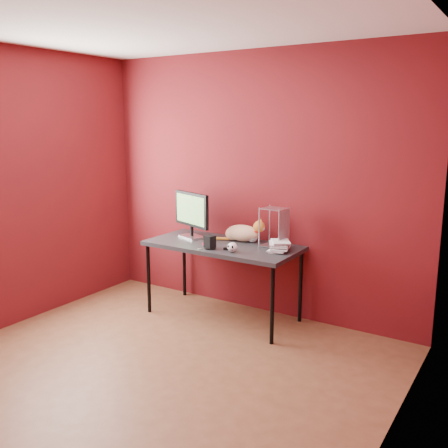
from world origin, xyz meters
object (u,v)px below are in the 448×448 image
Objects in this scene: cat at (243,233)px; speaker at (210,243)px; skull_mug at (232,247)px; monitor at (192,213)px; desk at (223,249)px; book_stack at (272,193)px.

speaker is at bearing -109.38° from cat.
cat is at bearing 103.13° from skull_mug.
monitor is at bearing -169.43° from cat.
monitor is (-0.41, 0.05, 0.31)m from desk.
book_stack is at bearing 39.93° from speaker.
speaker is at bearing -89.22° from desk.
book_stack reaches higher than cat.
monitor is 5.54× the size of skull_mug.
desk is 11.88× the size of speaker.
speaker is (-0.24, -0.01, 0.01)m from skull_mug.
monitor is 1.02× the size of cat.
book_stack is (0.92, -0.02, 0.28)m from monitor.
desk is 2.89× the size of monitor.
speaker is at bearing -153.24° from book_stack.
book_stack reaches higher than skull_mug.
desk is 16.04× the size of skull_mug.
book_stack is (0.40, -0.17, 0.45)m from cat.
desk is at bearing -124.73° from cat.
cat reaches higher than skull_mug.
cat is 0.63m from book_stack.
cat is at bearing 60.18° from desk.
desk is at bearing 12.19° from monitor.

